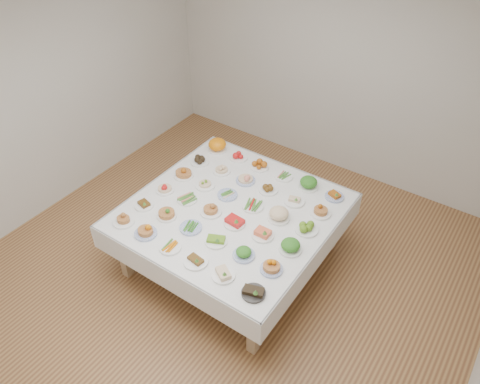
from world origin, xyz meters
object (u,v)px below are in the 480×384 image
Objects in this scene: dish_0 at (123,219)px; dish_18 at (183,172)px; display_table at (232,215)px; dish_35 at (334,196)px.

dish_18 is at bearing 90.03° from dish_0.
dish_0 reaches higher than display_table.
dish_18 is (-0.76, 0.15, 0.13)m from display_table.
dish_0 is 1.07× the size of dish_35.
dish_0 is 2.18m from dish_35.
dish_18 reaches higher than dish_0.
display_table is 9.55× the size of dish_0.
display_table is 0.79m from dish_18.
dish_18 reaches higher than dish_35.
dish_18 reaches higher than display_table.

